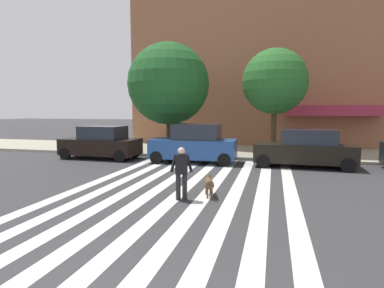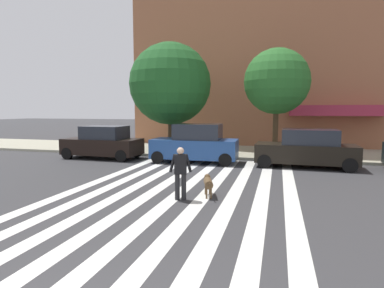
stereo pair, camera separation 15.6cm
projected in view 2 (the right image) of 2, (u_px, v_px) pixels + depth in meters
ground_plane at (195, 192)px, 10.68m from camera, size 160.00×160.00×0.00m
sidewalk_far at (236, 152)px, 20.68m from camera, size 80.00×6.00×0.15m
crosswalk_stripes at (181, 191)px, 10.81m from camera, size 7.65×14.27×0.01m
parked_car_near_curb at (103, 143)px, 18.19m from camera, size 4.45×2.10×1.87m
parked_car_behind_first at (195, 144)px, 16.74m from camera, size 4.53×2.06×2.05m
parked_car_third_in_line at (306, 149)px, 15.29m from camera, size 4.74×2.02×1.85m
street_tree_nearest at (170, 84)px, 19.13m from camera, size 4.92×4.92×6.67m
street_tree_middle at (277, 82)px, 17.91m from camera, size 3.71×3.71×6.10m
pedestrian_dog_walker at (180, 170)px, 9.71m from camera, size 0.70×0.34×1.64m
dog_on_leash at (208, 183)px, 10.18m from camera, size 0.48×1.11×0.65m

